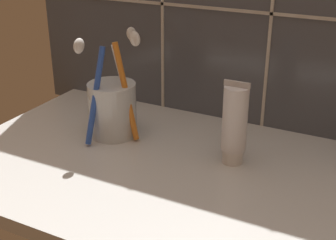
# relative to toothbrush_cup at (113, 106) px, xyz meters

# --- Properties ---
(sink_counter) EXTENTS (0.75, 0.40, 0.02)m
(sink_counter) POSITION_rel_toothbrush_cup_xyz_m (0.18, -0.05, -0.06)
(sink_counter) COLOR silver
(sink_counter) RESTS_ON ground
(toothbrush_cup) EXTENTS (0.10, 0.14, 0.18)m
(toothbrush_cup) POSITION_rel_toothbrush_cup_xyz_m (0.00, 0.00, 0.00)
(toothbrush_cup) COLOR silver
(toothbrush_cup) RESTS_ON sink_counter
(toothpaste_tube) EXTENTS (0.04, 0.04, 0.12)m
(toothpaste_tube) POSITION_rel_toothbrush_cup_xyz_m (0.20, 0.00, 0.01)
(toothpaste_tube) COLOR white
(toothpaste_tube) RESTS_ON sink_counter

